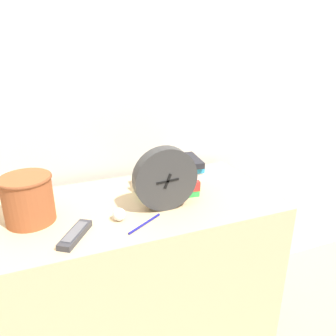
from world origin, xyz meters
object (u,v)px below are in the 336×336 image
object	(u,v)px
desk_clock	(165,179)
tv_remote	(75,234)
pen	(145,224)
crumpled_paper_ball	(119,214)
basket	(28,198)
book_stack	(171,176)

from	to	relation	value
desk_clock	tv_remote	distance (m)	0.36
pen	crumpled_paper_ball	bearing A→B (deg)	139.74
tv_remote	desk_clock	bearing A→B (deg)	12.71
crumpled_paper_ball	basket	bearing A→B (deg)	159.18
desk_clock	book_stack	xyz separation A→B (m)	(0.07, 0.12, -0.05)
desk_clock	tv_remote	bearing A→B (deg)	-167.29
book_stack	pen	world-z (taller)	book_stack
book_stack	crumpled_paper_ball	xyz separation A→B (m)	(-0.25, -0.15, -0.04)
desk_clock	tv_remote	xyz separation A→B (m)	(-0.33, -0.07, -0.11)
desk_clock	basket	xyz separation A→B (m)	(-0.46, 0.08, -0.03)
desk_clock	basket	bearing A→B (deg)	169.61
basket	tv_remote	xyz separation A→B (m)	(0.13, -0.16, -0.08)
basket	crumpled_paper_ball	world-z (taller)	basket
pen	basket	bearing A→B (deg)	154.58
tv_remote	pen	distance (m)	0.22
tv_remote	book_stack	bearing A→B (deg)	26.23
tv_remote	crumpled_paper_ball	bearing A→B (deg)	18.88
desk_clock	basket	size ratio (longest dim) A/B	1.36
book_stack	pen	bearing A→B (deg)	-130.93
basket	crumpled_paper_ball	bearing A→B (deg)	-20.82
book_stack	pen	size ratio (longest dim) A/B	1.87
book_stack	basket	distance (m)	0.53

